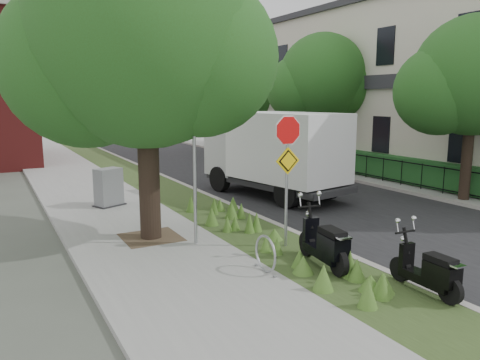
# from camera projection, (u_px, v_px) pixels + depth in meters

# --- Properties ---
(ground) EXTENTS (120.00, 120.00, 0.00)m
(ground) POSITION_uv_depth(u_px,v_px,m) (347.00, 249.00, 11.29)
(ground) COLOR #4C5147
(ground) RESTS_ON ground
(sidewalk_near) EXTENTS (3.50, 60.00, 0.12)m
(sidewalk_near) POSITION_uv_depth(u_px,v_px,m) (86.00, 191.00, 17.94)
(sidewalk_near) COLOR gray
(sidewalk_near) RESTS_ON ground
(verge) EXTENTS (2.00, 60.00, 0.12)m
(verge) POSITION_uv_depth(u_px,v_px,m) (155.00, 185.00, 19.23)
(verge) COLOR #30431C
(verge) RESTS_ON ground
(kerb_near) EXTENTS (0.20, 60.00, 0.13)m
(kerb_near) POSITION_uv_depth(u_px,v_px,m) (178.00, 183.00, 19.70)
(kerb_near) COLOR #9E9991
(kerb_near) RESTS_ON ground
(road) EXTENTS (7.00, 60.00, 0.01)m
(road) POSITION_uv_depth(u_px,v_px,m) (250.00, 178.00, 21.36)
(road) COLOR black
(road) RESTS_ON ground
(kerb_far) EXTENTS (0.20, 60.00, 0.13)m
(kerb_far) POSITION_uv_depth(u_px,v_px,m) (312.00, 171.00, 23.00)
(kerb_far) COLOR #9E9991
(kerb_far) RESTS_ON ground
(footpath_far) EXTENTS (3.20, 60.00, 0.12)m
(footpath_far) POSITION_uv_depth(u_px,v_px,m) (339.00, 168.00, 23.80)
(footpath_far) COLOR gray
(footpath_far) RESTS_ON ground
(street_tree_main) EXTENTS (6.21, 5.54, 7.66)m
(street_tree_main) POSITION_uv_depth(u_px,v_px,m) (141.00, 46.00, 11.02)
(street_tree_main) COLOR black
(street_tree_main) RESTS_ON ground
(bare_post) EXTENTS (0.08, 0.08, 4.00)m
(bare_post) POSITION_uv_depth(u_px,v_px,m) (195.00, 162.00, 10.98)
(bare_post) COLOR #A5A8AD
(bare_post) RESTS_ON ground
(bike_hoop) EXTENTS (0.06, 0.78, 0.77)m
(bike_hoop) POSITION_uv_depth(u_px,v_px,m) (266.00, 254.00, 9.42)
(bike_hoop) COLOR #A5A8AD
(bike_hoop) RESTS_ON ground
(sign_assembly) EXTENTS (0.94, 0.08, 3.22)m
(sign_assembly) POSITION_uv_depth(u_px,v_px,m) (287.00, 154.00, 10.74)
(sign_assembly) COLOR #A5A8AD
(sign_assembly) RESTS_ON ground
(fence_far) EXTENTS (0.04, 24.00, 1.00)m
(fence_far) POSITION_uv_depth(u_px,v_px,m) (323.00, 158.00, 23.22)
(fence_far) COLOR black
(fence_far) RESTS_ON ground
(hedge_far) EXTENTS (1.00, 24.00, 1.10)m
(hedge_far) POSITION_uv_depth(u_px,v_px,m) (334.00, 157.00, 23.55)
(hedge_far) COLOR #1B4D22
(hedge_far) RESTS_ON footpath_far
(terrace_houses) EXTENTS (7.40, 26.40, 8.20)m
(terrace_houses) POSITION_uv_depth(u_px,v_px,m) (390.00, 87.00, 24.64)
(terrace_houses) COLOR beige
(terrace_houses) RESTS_ON ground
(far_tree_a) EXTENTS (4.60, 4.10, 6.22)m
(far_tree_a) POSITION_uv_depth(u_px,v_px,m) (471.00, 82.00, 15.62)
(far_tree_a) COLOR black
(far_tree_a) RESTS_ON ground
(far_tree_b) EXTENTS (4.83, 4.31, 6.56)m
(far_tree_b) POSITION_uv_depth(u_px,v_px,m) (321.00, 82.00, 22.50)
(far_tree_b) COLOR black
(far_tree_b) RESTS_ON ground
(far_tree_c) EXTENTS (4.37, 3.89, 5.93)m
(far_tree_c) POSITION_uv_depth(u_px,v_px,m) (241.00, 92.00, 29.49)
(far_tree_c) COLOR black
(far_tree_c) RESTS_ON ground
(scooter_near) EXTENTS (0.37, 1.62, 0.77)m
(scooter_near) POSITION_uv_depth(u_px,v_px,m) (432.00, 275.00, 8.28)
(scooter_near) COLOR black
(scooter_near) RESTS_ON ground
(scooter_far) EXTENTS (0.55, 1.85, 0.89)m
(scooter_far) POSITION_uv_depth(u_px,v_px,m) (327.00, 248.00, 9.59)
(scooter_far) COLOR black
(scooter_far) RESTS_ON ground
(box_truck) EXTENTS (3.31, 6.14, 2.64)m
(box_truck) POSITION_uv_depth(u_px,v_px,m) (276.00, 150.00, 17.02)
(box_truck) COLOR #262628
(box_truck) RESTS_ON ground
(utility_cabinet) EXTENTS (1.09, 0.93, 1.23)m
(utility_cabinet) POSITION_uv_depth(u_px,v_px,m) (109.00, 188.00, 15.21)
(utility_cabinet) COLOR #262628
(utility_cabinet) RESTS_ON ground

